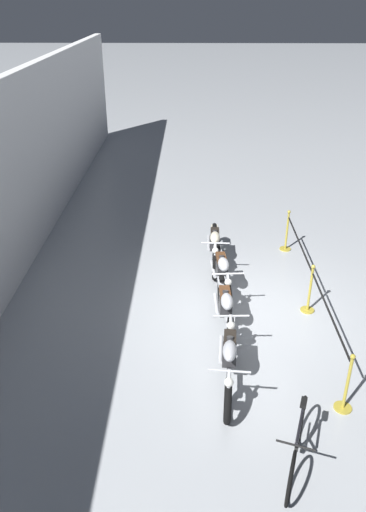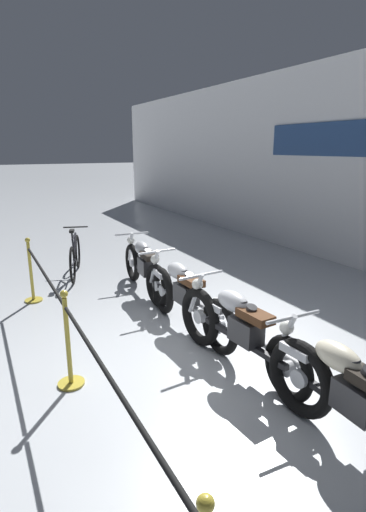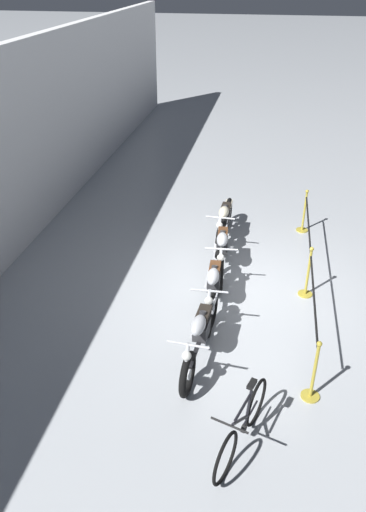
{
  "view_description": "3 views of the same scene",
  "coord_description": "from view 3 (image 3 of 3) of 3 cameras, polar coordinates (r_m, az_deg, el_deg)",
  "views": [
    {
      "loc": [
        -8.42,
        1.24,
        5.71
      ],
      "look_at": [
        1.14,
        1.4,
        0.64
      ],
      "focal_mm": 35.0,
      "sensor_mm": 36.0,
      "label": 1
    },
    {
      "loc": [
        3.85,
        -1.83,
        2.41
      ],
      "look_at": [
        -1.35,
        0.92,
        0.81
      ],
      "focal_mm": 28.0,
      "sensor_mm": 36.0,
      "label": 2
    },
    {
      "loc": [
        -8.22,
        -0.24,
        5.56
      ],
      "look_at": [
        -0.18,
        1.23,
        0.73
      ],
      "focal_mm": 35.0,
      "sensor_mm": 36.0,
      "label": 3
    }
  ],
  "objects": [
    {
      "name": "ground_plane",
      "position": [
        9.93,
        7.22,
        -3.77
      ],
      "size": [
        120.0,
        120.0,
        0.0
      ],
      "primitive_type": "plane",
      "color": "#B2B7BC"
    },
    {
      "name": "motorcycle_cream_3",
      "position": [
        11.47,
        4.72,
        4.02
      ],
      "size": [
        2.17,
        0.62,
        0.91
      ],
      "color": "black",
      "rests_on": "ground"
    },
    {
      "name": "stanchion_mid_left",
      "position": [
        9.79,
        14.02,
        -2.57
      ],
      "size": [
        0.28,
        0.28,
        1.05
      ],
      "color": "gold",
      "rests_on": "ground"
    },
    {
      "name": "stanchion_far_left",
      "position": [
        8.69,
        14.49,
        -4.85
      ],
      "size": [
        5.49,
        0.28,
        1.05
      ],
      "color": "gold",
      "rests_on": "ground"
    },
    {
      "name": "bicycle",
      "position": [
        6.86,
        6.77,
        -18.81
      ],
      "size": [
        1.63,
        0.67,
        0.95
      ],
      "color": "black",
      "rests_on": "ground"
    },
    {
      "name": "motorcycle_silver_0",
      "position": [
        8.02,
        1.99,
        -8.9
      ],
      "size": [
        2.34,
        0.62,
        0.93
      ],
      "color": "black",
      "rests_on": "ground"
    },
    {
      "name": "motorcycle_silver_1",
      "position": [
        9.15,
        3.47,
        -3.4
      ],
      "size": [
        2.38,
        0.62,
        0.92
      ],
      "color": "black",
      "rests_on": "ground"
    },
    {
      "name": "stanchion_mid_right",
      "position": [
        12.17,
        13.63,
        4.34
      ],
      "size": [
        0.28,
        0.28,
        1.05
      ],
      "color": "gold",
      "rests_on": "ground"
    },
    {
      "name": "motorcycle_silver_2",
      "position": [
        10.28,
        4.46,
        0.77
      ],
      "size": [
        2.37,
        0.62,
        0.95
      ],
      "color": "black",
      "rests_on": "ground"
    }
  ]
}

